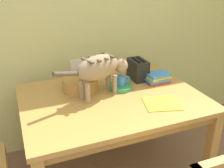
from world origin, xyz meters
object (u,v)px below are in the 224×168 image
at_px(cat, 101,68).
at_px(magazine, 162,103).
at_px(saucer_bowl, 120,87).
at_px(toaster, 138,69).
at_px(wicker_basket, 80,84).
at_px(dining_table, 112,106).
at_px(book_stack, 157,78).
at_px(coffee_mug, 121,81).

relative_size(cat, magazine, 2.44).
bearing_deg(cat, saucer_bowl, 90.00).
bearing_deg(saucer_bowl, cat, -161.94).
bearing_deg(magazine, toaster, 99.29).
relative_size(wicker_basket, toaster, 1.35).
distance_m(cat, wicker_basket, 0.25).
relative_size(magazine, toaster, 1.23).
xyz_separation_m(dining_table, cat, (-0.07, 0.04, 0.30)).
distance_m(dining_table, toaster, 0.43).
bearing_deg(toaster, book_stack, -44.32).
xyz_separation_m(magazine, wicker_basket, (-0.47, 0.43, 0.05)).
height_order(dining_table, toaster, toaster).
bearing_deg(dining_table, cat, 147.77).
bearing_deg(coffee_mug, dining_table, -138.25).
height_order(dining_table, book_stack, book_stack).
bearing_deg(wicker_basket, coffee_mug, -15.36).
bearing_deg(toaster, coffee_mug, -149.65).
bearing_deg(coffee_mug, saucer_bowl, -180.00).
bearing_deg(book_stack, toaster, 135.68).
height_order(saucer_bowl, wicker_basket, wicker_basket).
relative_size(coffee_mug, toaster, 0.62).
height_order(wicker_basket, toaster, toaster).
distance_m(saucer_bowl, toaster, 0.26).
bearing_deg(dining_table, toaster, 34.76).
height_order(magazine, book_stack, book_stack).
relative_size(cat, saucer_bowl, 3.14).
relative_size(dining_table, saucer_bowl, 6.89).
xyz_separation_m(dining_table, wicker_basket, (-0.19, 0.19, 0.14)).
distance_m(coffee_mug, wicker_basket, 0.32).
relative_size(saucer_bowl, magazine, 0.78).
xyz_separation_m(dining_table, coffee_mug, (0.12, 0.10, 0.15)).
distance_m(magazine, wicker_basket, 0.64).
relative_size(cat, wicker_basket, 2.22).
bearing_deg(saucer_bowl, wicker_basket, 164.48).
bearing_deg(coffee_mug, toaster, 30.35).
height_order(book_stack, wicker_basket, wicker_basket).
distance_m(dining_table, cat, 0.31).
bearing_deg(book_stack, saucer_bowl, -179.28).
xyz_separation_m(dining_table, saucer_bowl, (0.11, 0.10, 0.10)).
bearing_deg(wicker_basket, saucer_bowl, -15.52).
height_order(saucer_bowl, magazine, saucer_bowl).
distance_m(coffee_mug, book_stack, 0.34).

